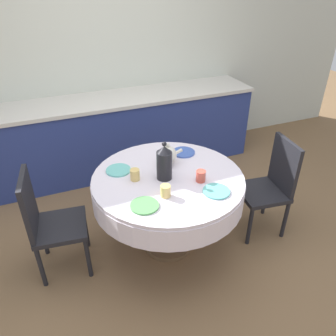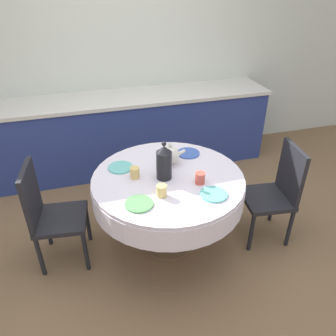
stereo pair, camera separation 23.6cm
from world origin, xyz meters
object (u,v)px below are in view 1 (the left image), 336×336
at_px(coffee_carafe, 164,163).
at_px(chair_right, 48,220).
at_px(teapot, 168,155).
at_px(chair_left, 271,183).

bearing_deg(coffee_carafe, chair_right, 172.41).
height_order(chair_right, teapot, teapot).
xyz_separation_m(chair_right, coffee_carafe, (0.92, -0.12, 0.37)).
height_order(chair_left, coffee_carafe, coffee_carafe).
bearing_deg(teapot, chair_right, -176.36).
distance_m(chair_left, coffee_carafe, 1.06).
bearing_deg(chair_left, chair_right, 90.07).
bearing_deg(chair_left, teapot, 78.19).
xyz_separation_m(chair_left, teapot, (-0.88, 0.30, 0.32)).
relative_size(coffee_carafe, teapot, 1.51).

